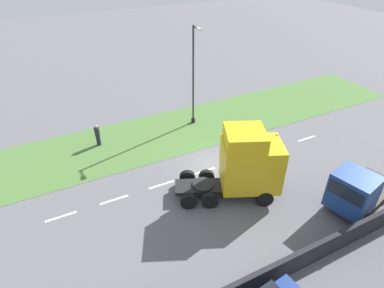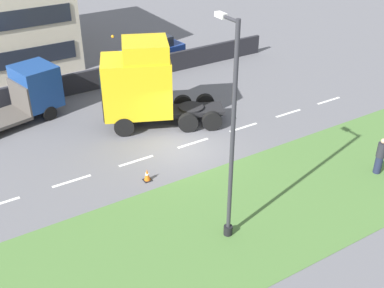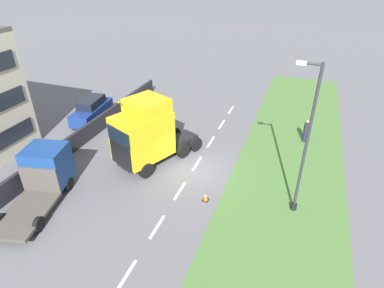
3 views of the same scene
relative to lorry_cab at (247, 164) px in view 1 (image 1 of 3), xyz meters
The scene contains 9 objects.
ground_plane 3.95m from the lorry_cab, behind, with size 120.00×120.00×0.00m, color slate.
grass_verge 9.46m from the lorry_cab, behind, with size 7.00×44.00×0.01m.
lane_markings 4.10m from the lorry_cab, 159.49° to the right, with size 0.16×21.00×0.00m.
boundary_wall 6.10m from the lorry_cab, ahead, with size 0.25×24.00×1.31m.
lorry_cab is the anchor object (origin of this frame).
flatbed_truck 6.41m from the lorry_cab, 49.47° to the left, with size 3.47×6.09×2.86m.
lamp_post 9.90m from the lorry_cab, behind, with size 1.29×0.34×8.32m.
pedestrian 12.16m from the lorry_cab, 144.99° to the right, with size 0.39×0.39×1.79m.
traffic_cone_lead 5.78m from the lorry_cab, 154.69° to the left, with size 0.36×0.36×0.58m.
Camera 1 is at (15.53, -9.49, 13.94)m, focal length 30.00 mm.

